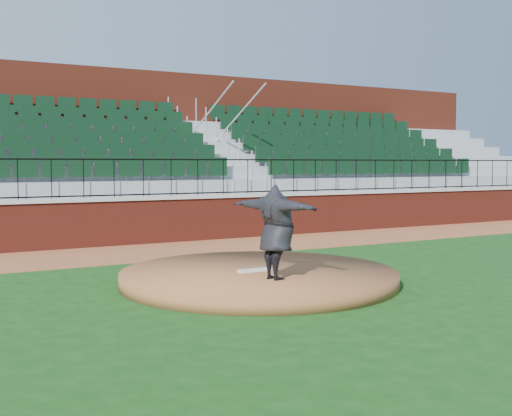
{
  "coord_description": "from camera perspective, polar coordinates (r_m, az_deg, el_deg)",
  "views": [
    {
      "loc": [
        -6.33,
        -9.68,
        2.2
      ],
      "look_at": [
        0.0,
        1.5,
        1.3
      ],
      "focal_mm": 45.06,
      "sensor_mm": 36.0,
      "label": 1
    }
  ],
  "objects": [
    {
      "name": "wall_railing",
      "position": [
        17.84,
        -8.75,
        2.67
      ],
      "size": [
        34.0,
        0.05,
        1.0
      ],
      "primitive_type": null,
      "color": "black",
      "rests_on": "wall_cap"
    },
    {
      "name": "pitchers_mound",
      "position": [
        11.79,
        0.26,
        -6.13
      ],
      "size": [
        5.04,
        5.04,
        0.25
      ],
      "primitive_type": "cylinder",
      "color": "brown",
      "rests_on": "ground"
    },
    {
      "name": "concourse_wall",
      "position": [
        23.09,
        -13.67,
        5.26
      ],
      "size": [
        34.0,
        0.5,
        5.5
      ],
      "primitive_type": "cube",
      "color": "maroon",
      "rests_on": "ground"
    },
    {
      "name": "seating_stands",
      "position": [
        20.41,
        -11.49,
        4.21
      ],
      "size": [
        34.0,
        5.1,
        4.6
      ],
      "primitive_type": null,
      "color": "gray",
      "rests_on": "ground"
    },
    {
      "name": "pitcher",
      "position": [
        10.73,
        1.8,
        -2.16
      ],
      "size": [
        0.94,
        2.03,
        1.59
      ],
      "primitive_type": "imported",
      "rotation": [
        0.0,
        0.0,
        1.78
      ],
      "color": "black",
      "rests_on": "pitchers_mound"
    },
    {
      "name": "field_wall",
      "position": [
        17.91,
        -8.71,
        -1.17
      ],
      "size": [
        34.0,
        0.35,
        1.2
      ],
      "primitive_type": "cube",
      "color": "maroon",
      "rests_on": "ground"
    },
    {
      "name": "warning_track",
      "position": [
        16.5,
        -6.7,
        -3.66
      ],
      "size": [
        34.0,
        3.2,
        0.01
      ],
      "primitive_type": "cube",
      "color": "brown",
      "rests_on": "ground"
    },
    {
      "name": "ground",
      "position": [
        11.77,
        3.63,
        -6.77
      ],
      "size": [
        90.0,
        90.0,
        0.0
      ],
      "primitive_type": "plane",
      "color": "#133F12",
      "rests_on": "ground"
    },
    {
      "name": "wall_cap",
      "position": [
        17.86,
        -8.73,
        0.91
      ],
      "size": [
        34.0,
        0.45,
        0.1
      ],
      "primitive_type": "cube",
      "color": "#B7B7B7",
      "rests_on": "field_wall"
    },
    {
      "name": "pitching_rubber",
      "position": [
        11.63,
        -0.14,
        -5.54
      ],
      "size": [
        0.63,
        0.17,
        0.04
      ],
      "primitive_type": "cube",
      "rotation": [
        0.0,
        0.0,
        -0.02
      ],
      "color": "silver",
      "rests_on": "pitchers_mound"
    }
  ]
}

